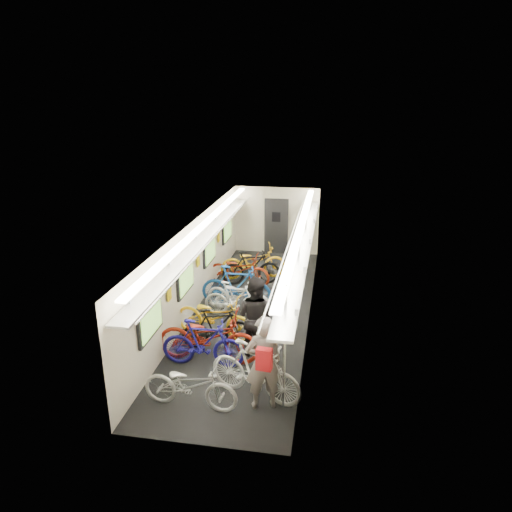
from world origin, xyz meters
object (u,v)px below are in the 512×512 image
(bicycle_1, at_px, (203,343))
(passenger_mid, at_px, (255,316))
(passenger_near, at_px, (263,363))
(backpack, at_px, (264,359))
(bicycle_0, at_px, (190,385))

(bicycle_1, distance_m, passenger_mid, 1.23)
(passenger_near, bearing_deg, backpack, 79.88)
(bicycle_1, height_order, backpack, backpack)
(bicycle_1, xyz_separation_m, passenger_near, (1.43, -1.11, 0.37))
(backpack, bearing_deg, passenger_mid, 109.52)
(passenger_near, xyz_separation_m, passenger_mid, (-0.46, 1.77, -0.00))
(bicycle_1, bearing_deg, backpack, -138.15)
(bicycle_0, xyz_separation_m, backpack, (1.37, -0.25, 0.82))
(bicycle_0, relative_size, backpack, 4.64)
(bicycle_1, height_order, passenger_mid, passenger_mid)
(bicycle_0, bearing_deg, backpack, -96.89)
(bicycle_0, xyz_separation_m, passenger_mid, (0.83, 2.01, 0.44))
(bicycle_0, bearing_deg, bicycle_1, 9.36)
(bicycle_0, height_order, passenger_near, passenger_near)
(passenger_mid, height_order, backpack, passenger_mid)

